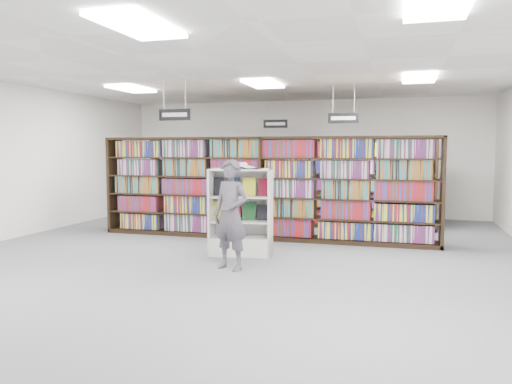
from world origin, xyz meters
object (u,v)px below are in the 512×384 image
(bookshelf_row_near, at_px, (263,188))
(open_book, at_px, (242,167))
(endcap_display, at_px, (241,226))
(shopper, at_px, (231,215))

(bookshelf_row_near, relative_size, open_book, 10.23)
(endcap_display, xyz_separation_m, open_book, (0.03, -0.05, 1.05))
(open_book, distance_m, shopper, 1.27)
(endcap_display, height_order, shopper, shopper)
(bookshelf_row_near, relative_size, endcap_display, 4.63)
(bookshelf_row_near, height_order, endcap_display, bookshelf_row_near)
(endcap_display, bearing_deg, bookshelf_row_near, 83.45)
(open_book, height_order, shopper, shopper)
(bookshelf_row_near, height_order, open_book, bookshelf_row_near)
(shopper, bearing_deg, endcap_display, 117.81)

